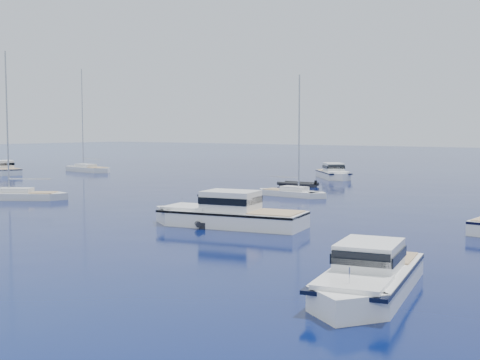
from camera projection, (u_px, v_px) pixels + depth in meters
name	position (u px, v px, depth m)	size (l,w,h in m)	color
motor_cruiser_right	(368.00, 294.00, 23.63)	(2.87, 9.36, 2.46)	white
motor_cruiser_centre	(228.00, 226.00, 40.14)	(3.33, 10.87, 2.85)	white
motor_cruiser_far_l	(4.00, 174.00, 86.41)	(2.77, 9.05, 2.38)	white
motor_cruiser_horizon	(334.00, 178.00, 78.76)	(2.82, 9.22, 2.42)	white
sailboat_mid_l	(19.00, 199.00, 55.29)	(2.33, 8.98, 13.20)	silver
sailboat_centre	(292.00, 196.00, 57.98)	(2.00, 7.69, 11.30)	silver
sailboat_far_l	(87.00, 172.00, 91.24)	(2.68, 10.30, 15.13)	silver
tender_grey_near	(204.00, 225.00, 40.45)	(1.86, 3.32, 0.95)	black
tender_grey_far	(298.00, 186.00, 67.81)	(2.30, 4.32, 0.95)	black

